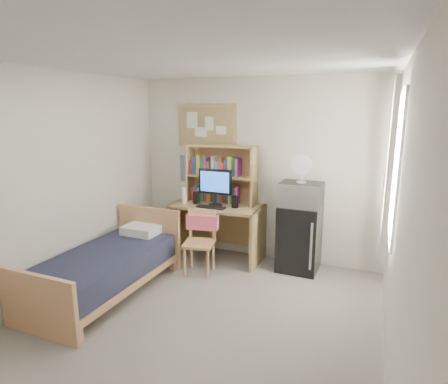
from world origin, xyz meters
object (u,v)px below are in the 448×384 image
at_px(bulletin_board, 207,125).
at_px(microwave, 301,194).
at_px(desk_fan, 302,170).
at_px(bed, 105,273).
at_px(speaker_left, 196,198).
at_px(mini_fridge, 299,238).
at_px(desk, 217,232).
at_px(monitor, 215,187).
at_px(speaker_right, 235,202).
at_px(desk_chair, 199,243).

height_order(bulletin_board, microwave, bulletin_board).
distance_m(bulletin_board, desk_fan, 1.61).
relative_size(bed, speaker_left, 10.18).
bearing_deg(mini_fridge, desk, -175.61).
relative_size(monitor, speaker_right, 3.02).
xyz_separation_m(monitor, speaker_left, (-0.30, 0.00, -0.17)).
bearing_deg(desk_chair, desk_fan, 15.60).
height_order(desk_chair, microwave, microwave).
distance_m(bed, monitor, 1.85).
height_order(bulletin_board, speaker_left, bulletin_board).
height_order(desk, speaker_left, speaker_left).
height_order(bed, microwave, microwave).
bearing_deg(desk, monitor, -90.00).
bearing_deg(desk, speaker_left, -168.69).
relative_size(bulletin_board, bed, 0.51).
relative_size(desk, mini_fridge, 1.44).
distance_m(bulletin_board, monitor, 0.97).
height_order(desk, desk_fan, desk_fan).
bearing_deg(monitor, desk_chair, -90.88).
bearing_deg(speaker_left, bulletin_board, 90.60).
distance_m(desk_chair, speaker_left, 0.76).
bearing_deg(speaker_right, mini_fridge, 8.59).
xyz_separation_m(speaker_right, desk_fan, (0.89, 0.10, 0.48)).
distance_m(bulletin_board, microwave, 1.74).
height_order(mini_fridge, bed, mini_fridge).
height_order(speaker_left, microwave, microwave).
bearing_deg(bulletin_board, desk, -47.65).
bearing_deg(microwave, desk_chair, -151.55).
xyz_separation_m(bulletin_board, speaker_right, (0.60, -0.39, -1.02)).
relative_size(desk_chair, speaker_right, 4.80).
bearing_deg(bed, desk, 62.61).
distance_m(mini_fridge, bed, 2.54).
height_order(bulletin_board, speaker_right, bulletin_board).
xyz_separation_m(desk, mini_fridge, (1.19, 0.06, 0.04)).
bearing_deg(monitor, speaker_right, 0.00).
bearing_deg(mini_fridge, monitor, -172.75).
height_order(bed, monitor, monitor).
bearing_deg(monitor, desk_fan, 5.50).
relative_size(mini_fridge, speaker_left, 4.98).
bearing_deg(desk_chair, desk, 77.16).
xyz_separation_m(desk_chair, monitor, (0.01, 0.51, 0.66)).
bearing_deg(speaker_right, bed, -126.53).
height_order(bed, speaker_right, speaker_right).
height_order(desk, mini_fridge, mini_fridge).
bearing_deg(desk_fan, mini_fridge, 90.00).
relative_size(desk_chair, mini_fridge, 0.94).
xyz_separation_m(speaker_left, speaker_right, (0.60, -0.01, -0.00)).
relative_size(bulletin_board, desk_chair, 1.11).
relative_size(speaker_right, microwave, 0.32).
bearing_deg(microwave, monitor, -173.70).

